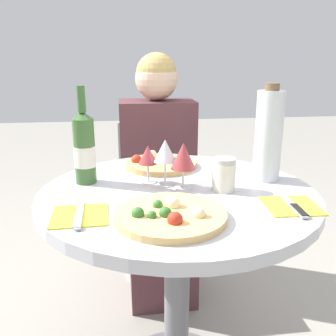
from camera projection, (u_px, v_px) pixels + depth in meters
dining_table at (177, 235)px, 1.25m from camera, size 0.89×0.89×0.76m
chair_behind_diner at (156, 201)px, 2.06m from camera, size 0.39×0.39×0.83m
seated_diner at (159, 186)px, 1.89m from camera, size 0.37×0.48×1.19m
pizza_large at (170, 215)px, 0.99m from camera, size 0.30×0.30×0.05m
pizza_small_far at (160, 164)px, 1.46m from camera, size 0.27×0.27×0.05m
wine_bottle at (84, 148)px, 1.25m from camera, size 0.07×0.07×0.32m
tall_carafe at (269, 135)px, 1.27m from camera, size 0.09×0.09×0.33m
sugar_shaker at (224, 175)px, 1.19m from camera, size 0.08×0.08×0.11m
wine_glass_back_left at (148, 156)px, 1.26m from camera, size 0.06×0.06×0.13m
wine_glass_front_right at (183, 157)px, 1.19m from camera, size 0.08×0.08×0.15m
wine_glass_center at (165, 152)px, 1.22m from camera, size 0.08×0.08×0.16m
place_setting_left at (80, 216)px, 1.00m from camera, size 0.16×0.19×0.01m
place_setting_right at (292, 206)px, 1.07m from camera, size 0.16×0.19×0.01m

